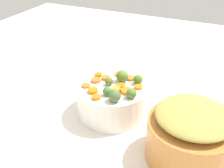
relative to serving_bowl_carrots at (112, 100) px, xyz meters
name	(u,v)px	position (x,y,z in m)	size (l,w,h in m)	color
tabletop	(125,122)	(0.02, 0.06, -0.06)	(2.40, 2.40, 0.02)	white
serving_bowl_carrots	(112,100)	(0.00, 0.00, 0.00)	(0.24, 0.24, 0.11)	white
metal_pot	(190,140)	(0.11, 0.29, 0.01)	(0.24, 0.24, 0.13)	#C77D38
stuffing_mound	(194,116)	(0.11, 0.29, 0.09)	(0.21, 0.21, 0.04)	#AB9C49
carrot_slice_0	(119,74)	(-0.09, -0.01, 0.06)	(0.04, 0.04, 0.01)	orange
carrot_slice_1	(96,80)	(-0.01, -0.07, 0.06)	(0.03, 0.03, 0.01)	orange
carrot_slice_2	(93,91)	(0.06, -0.04, 0.06)	(0.03, 0.03, 0.01)	orange
carrot_slice_3	(96,97)	(0.09, -0.01, 0.06)	(0.03, 0.03, 0.01)	orange
carrot_slice_4	(98,75)	(-0.05, -0.07, 0.06)	(0.03, 0.03, 0.01)	orange
carrot_slice_5	(116,90)	(0.02, 0.02, 0.06)	(0.03, 0.03, 0.01)	orange
carrot_slice_6	(86,86)	(0.04, -0.08, 0.06)	(0.03, 0.03, 0.01)	orange
carrot_slice_7	(106,78)	(-0.04, -0.04, 0.06)	(0.03, 0.03, 0.01)	orange
carrot_slice_8	(131,78)	(-0.07, 0.04, 0.06)	(0.03, 0.03, 0.01)	orange
carrot_slice_9	(121,86)	(-0.01, 0.03, 0.06)	(0.03, 0.03, 0.01)	orange
carrot_slice_10	(127,91)	(0.01, 0.06, 0.06)	(0.04, 0.04, 0.01)	orange
carrot_slice_11	(138,87)	(-0.03, 0.09, 0.06)	(0.03, 0.03, 0.01)	orange
brussels_sprout_0	(122,76)	(-0.05, 0.02, 0.07)	(0.04, 0.04, 0.04)	#5A7D2C
brussels_sprout_1	(131,93)	(0.04, 0.08, 0.07)	(0.03, 0.03, 0.03)	#557833
brussels_sprout_2	(138,79)	(-0.06, 0.07, 0.07)	(0.03, 0.03, 0.03)	#498025
brussels_sprout_3	(115,96)	(0.08, 0.04, 0.07)	(0.04, 0.04, 0.04)	#4F6B3A
brussels_sprout_4	(109,81)	(-0.01, -0.01, 0.07)	(0.03, 0.03, 0.03)	#5E6D2F
brussels_sprout_5	(107,91)	(0.06, 0.01, 0.07)	(0.03, 0.03, 0.03)	#447B38
wooden_spoon	(216,120)	(-0.10, 0.35, -0.05)	(0.19, 0.29, 0.01)	tan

